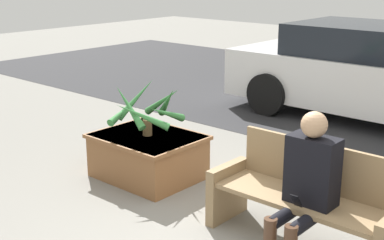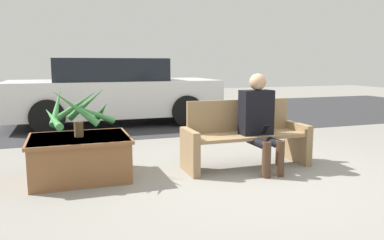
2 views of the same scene
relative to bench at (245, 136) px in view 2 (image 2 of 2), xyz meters
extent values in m
plane|color=gray|center=(-0.14, -0.48, -0.40)|extent=(30.00, 30.00, 0.00)
cube|color=#2D2D30|center=(-0.14, 5.13, -0.39)|extent=(20.00, 6.00, 0.01)
cube|color=#8C704C|center=(-0.77, -0.06, -0.13)|extent=(0.09, 0.53, 0.53)
cube|color=#8C704C|center=(0.77, -0.06, -0.13)|extent=(0.09, 0.53, 0.53)
cube|color=#8C704C|center=(0.00, -0.06, 0.02)|extent=(1.45, 0.48, 0.04)
cube|color=#8C704C|center=(0.00, 0.19, 0.25)|extent=(1.45, 0.04, 0.42)
cube|color=black|center=(0.10, -0.10, 0.32)|extent=(0.40, 0.22, 0.56)
sphere|color=tan|center=(0.10, -0.12, 0.70)|extent=(0.21, 0.21, 0.21)
cylinder|color=black|center=(0.01, -0.32, -0.02)|extent=(0.11, 0.44, 0.11)
cylinder|color=black|center=(0.19, -0.32, -0.02)|extent=(0.11, 0.44, 0.11)
cylinder|color=#472D1E|center=(0.01, -0.54, -0.18)|extent=(0.10, 0.10, 0.43)
cylinder|color=#472D1E|center=(0.19, -0.54, -0.18)|extent=(0.10, 0.10, 0.43)
cube|color=black|center=(0.10, -0.33, 0.14)|extent=(0.07, 0.09, 0.12)
cube|color=brown|center=(-2.04, 0.16, -0.15)|extent=(1.07, 0.86, 0.49)
cube|color=brown|center=(-2.04, 0.16, 0.08)|extent=(1.12, 0.91, 0.04)
cylinder|color=brown|center=(-2.04, 0.16, 0.18)|extent=(0.10, 0.10, 0.18)
cone|color=#387F3D|center=(-1.77, 0.19, 0.39)|extent=(0.15, 0.58, 0.30)
cone|color=#387F3D|center=(-1.93, 0.36, 0.46)|extent=(0.49, 0.32, 0.43)
cone|color=#387F3D|center=(-2.04, 0.40, 0.44)|extent=(0.53, 0.08, 0.40)
cone|color=#387F3D|center=(-2.26, 0.20, 0.46)|extent=(0.19, 0.51, 0.44)
cone|color=#387F3D|center=(-2.32, 0.08, 0.34)|extent=(0.24, 0.59, 0.22)
cone|color=#387F3D|center=(-2.07, -0.07, 0.46)|extent=(0.52, 0.15, 0.43)
cone|color=#387F3D|center=(-1.88, -0.06, 0.39)|extent=(0.51, 0.41, 0.31)
cube|color=silver|center=(-1.11, 4.10, 0.19)|extent=(4.46, 1.80, 0.75)
cube|color=black|center=(-1.22, 4.10, 0.80)|extent=(2.32, 1.66, 0.47)
cylinder|color=black|center=(0.27, 3.20, -0.06)|extent=(0.66, 0.18, 0.66)
cylinder|color=black|center=(0.27, 5.00, -0.06)|extent=(0.66, 0.18, 0.66)
cylinder|color=black|center=(-2.50, 3.20, -0.06)|extent=(0.66, 0.18, 0.66)
cylinder|color=black|center=(-2.50, 5.00, -0.06)|extent=(0.66, 0.18, 0.66)
camera|label=1|loc=(2.00, -3.71, 1.89)|focal=50.00mm
camera|label=2|loc=(-2.19, -4.26, 0.93)|focal=35.00mm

